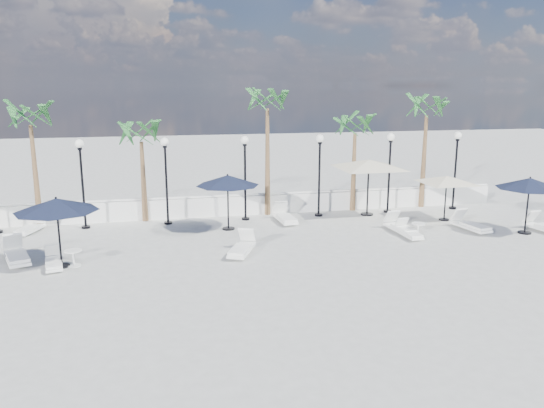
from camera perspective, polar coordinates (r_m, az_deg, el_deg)
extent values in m
plane|color=#9C9D98|center=(18.28, 0.51, -6.63)|extent=(100.00, 100.00, 0.00)
cube|color=white|center=(25.26, -3.24, -0.16)|extent=(26.00, 0.30, 0.90)
cube|color=white|center=(25.15, -3.26, 0.99)|extent=(26.00, 0.12, 0.08)
cylinder|color=black|center=(24.30, -19.38, -2.35)|extent=(0.36, 0.36, 0.10)
cylinder|color=black|center=(23.94, -19.68, 1.58)|extent=(0.10, 0.10, 3.50)
cylinder|color=black|center=(23.69, -19.98, 5.62)|extent=(0.18, 0.18, 0.10)
sphere|color=white|center=(23.67, -20.02, 6.12)|extent=(0.36, 0.36, 0.36)
cylinder|color=black|center=(24.09, -11.10, -1.99)|extent=(0.36, 0.36, 0.10)
cylinder|color=black|center=(23.73, -11.28, 1.99)|extent=(0.10, 0.10, 3.50)
cylinder|color=black|center=(23.48, -11.45, 6.07)|extent=(0.18, 0.18, 0.10)
sphere|color=white|center=(23.46, -11.48, 6.58)|extent=(0.36, 0.36, 0.36)
cylinder|color=black|center=(24.39, -2.86, -1.59)|extent=(0.36, 0.36, 0.10)
cylinder|color=black|center=(24.03, -2.90, 2.35)|extent=(0.10, 0.10, 3.50)
cylinder|color=black|center=(23.79, -2.95, 6.38)|extent=(0.18, 0.18, 0.10)
sphere|color=white|center=(23.76, -2.95, 6.88)|extent=(0.36, 0.36, 0.36)
cylinder|color=black|center=(25.18, 5.03, -1.17)|extent=(0.36, 0.36, 0.10)
cylinder|color=black|center=(24.83, 5.10, 2.65)|extent=(0.10, 0.10, 3.50)
cylinder|color=black|center=(24.59, 5.18, 6.55)|extent=(0.18, 0.18, 0.10)
sphere|color=white|center=(24.57, 5.19, 7.04)|extent=(0.36, 0.36, 0.36)
cylinder|color=black|center=(26.41, 12.30, -0.76)|extent=(0.36, 0.36, 0.10)
cylinder|color=black|center=(26.07, 12.48, 2.87)|extent=(0.10, 0.10, 3.50)
cylinder|color=black|center=(25.85, 12.65, 6.59)|extent=(0.18, 0.18, 0.10)
sphere|color=white|center=(25.83, 12.68, 7.05)|extent=(0.36, 0.36, 0.36)
cylinder|color=black|center=(28.02, 18.83, -0.39)|extent=(0.36, 0.36, 0.10)
cylinder|color=black|center=(27.71, 19.08, 3.04)|extent=(0.10, 0.10, 3.50)
cylinder|color=black|center=(27.50, 19.34, 6.53)|extent=(0.18, 0.18, 0.10)
sphere|color=white|center=(27.48, 19.37, 6.97)|extent=(0.36, 0.36, 0.36)
cone|color=brown|center=(24.98, -24.08, 2.70)|extent=(0.28, 0.28, 4.40)
cone|color=brown|center=(24.51, -13.66, 2.33)|extent=(0.28, 0.28, 3.60)
cone|color=brown|center=(24.90, -0.49, 4.47)|extent=(0.28, 0.28, 5.00)
cone|color=brown|center=(26.20, 8.78, 3.40)|extent=(0.28, 0.28, 3.80)
cone|color=brown|center=(27.67, 16.00, 4.39)|extent=(0.28, 0.28, 4.60)
cube|color=white|center=(20.58, -25.76, -5.22)|extent=(1.33, 2.14, 0.11)
cube|color=white|center=(20.29, -25.70, -5.11)|extent=(1.07, 1.51, 0.11)
cube|color=white|center=(21.26, -26.14, -3.57)|extent=(0.76, 0.67, 0.64)
cube|color=white|center=(19.50, -22.42, -5.97)|extent=(0.83, 1.66, 0.09)
cube|color=white|center=(19.27, -22.43, -5.90)|extent=(0.70, 1.15, 0.09)
cube|color=white|center=(20.03, -22.54, -4.55)|extent=(0.56, 0.46, 0.50)
cube|color=white|center=(24.38, -24.60, -2.55)|extent=(1.03, 1.73, 0.09)
cube|color=white|center=(24.17, -24.88, -2.46)|extent=(0.83, 1.21, 0.09)
cube|color=white|center=(24.86, -23.90, -1.42)|extent=(0.61, 0.53, 0.51)
cube|color=white|center=(23.91, 1.41, -1.60)|extent=(0.76, 1.97, 0.10)
cube|color=white|center=(23.64, 1.60, -1.48)|extent=(0.68, 1.34, 0.10)
cube|color=white|center=(24.55, 0.89, -0.30)|extent=(0.63, 0.49, 0.60)
cube|color=white|center=(19.46, -3.27, -4.98)|extent=(1.33, 1.97, 0.10)
cube|color=white|center=(19.19, -3.47, -4.88)|extent=(1.05, 1.40, 0.10)
cube|color=white|center=(20.06, -2.74, -3.31)|extent=(0.72, 0.64, 0.59)
cube|color=white|center=(22.90, 13.64, -2.62)|extent=(0.74, 1.89, 0.10)
cube|color=white|center=(22.66, 13.97, -2.51)|extent=(0.66, 1.29, 0.10)
cube|color=white|center=(23.44, 12.79, -1.29)|extent=(0.61, 0.48, 0.58)
cube|color=white|center=(24.09, 20.60, -2.32)|extent=(0.93, 1.98, 0.10)
cube|color=white|center=(23.88, 21.03, -2.20)|extent=(0.79, 1.37, 0.10)
cube|color=white|center=(24.56, 19.48, -1.04)|extent=(0.66, 0.54, 0.60)
cube|color=white|center=(22.28, 14.47, -3.15)|extent=(0.58, 1.61, 0.09)
cube|color=white|center=(22.07, 14.75, -3.05)|extent=(0.53, 1.09, 0.09)
cube|color=white|center=(22.74, 13.75, -1.96)|extent=(0.51, 0.39, 0.50)
cube|color=white|center=(25.47, 26.16, -1.17)|extent=(0.66, 0.55, 0.58)
cylinder|color=white|center=(19.43, -20.51, -6.23)|extent=(0.45, 0.45, 0.03)
cylinder|color=white|center=(19.35, -20.57, -5.52)|extent=(0.07, 0.07, 0.54)
cylinder|color=white|center=(19.27, -20.63, -4.73)|extent=(0.58, 0.58, 0.03)
cylinder|color=white|center=(22.60, 15.42, -3.27)|extent=(0.42, 0.42, 0.03)
cylinder|color=white|center=(22.54, 15.46, -2.69)|extent=(0.06, 0.06, 0.51)
cylinder|color=white|center=(22.48, 15.49, -2.04)|extent=(0.55, 0.55, 0.03)
cylinder|color=black|center=(19.52, -21.66, -6.20)|extent=(0.53, 0.53, 0.06)
cylinder|color=black|center=(19.20, -21.94, -2.98)|extent=(0.07, 0.07, 2.33)
cone|color=black|center=(18.97, -22.18, -0.08)|extent=(2.76, 2.76, 0.43)
sphere|color=black|center=(18.92, -22.24, 0.62)|extent=(0.08, 0.08, 0.08)
cylinder|color=black|center=(22.84, -4.70, -2.65)|extent=(0.54, 0.54, 0.06)
cylinder|color=black|center=(22.57, -4.75, 0.10)|extent=(0.07, 0.07, 2.31)
cone|color=black|center=(22.38, -4.80, 2.55)|extent=(2.69, 2.69, 0.43)
sphere|color=black|center=(22.34, -4.81, 3.16)|extent=(0.08, 0.08, 0.08)
cylinder|color=black|center=(24.55, 25.51, -2.79)|extent=(0.54, 0.54, 0.06)
cylinder|color=black|center=(24.30, 25.76, -0.24)|extent=(0.07, 0.07, 2.30)
cone|color=black|center=(24.12, 25.98, 2.02)|extent=(2.68, 2.68, 0.43)
sphere|color=black|center=(24.08, 26.04, 2.58)|extent=(0.08, 0.08, 0.08)
cylinder|color=black|center=(25.68, 10.17, -1.08)|extent=(0.59, 0.59, 0.07)
cylinder|color=black|center=(25.41, 10.28, 1.72)|extent=(0.08, 0.08, 2.63)
pyramid|color=beige|center=(25.19, 10.40, 4.72)|extent=(5.81, 5.81, 0.40)
cylinder|color=black|center=(25.55, 18.01, -1.60)|extent=(0.47, 0.47, 0.05)
cylinder|color=black|center=(25.33, 18.16, 0.56)|extent=(0.06, 0.06, 2.02)
pyramid|color=beige|center=(25.15, 18.32, 2.87)|extent=(4.40, 4.40, 0.31)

